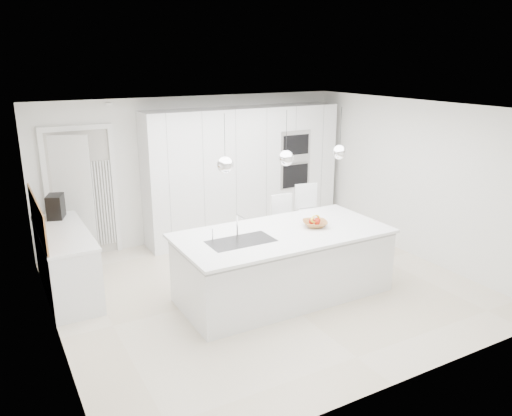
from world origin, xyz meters
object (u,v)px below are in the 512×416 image
island_base (284,266)px  fruit_bowl (315,224)px  espresso_machine (56,206)px  bar_stool_right (311,222)px  bar_stool_left (286,232)px

island_base → fruit_bowl: bearing=2.0°
island_base → espresso_machine: 3.38m
espresso_machine → bar_stool_right: (3.62, -1.20, -0.48)m
fruit_bowl → bar_stool_right: (0.59, 0.93, -0.35)m
island_base → bar_stool_left: bearing=56.6°
espresso_machine → bar_stool_right: bearing=1.3°
island_base → bar_stool_right: bearing=41.0°
espresso_machine → bar_stool_left: bearing=-2.9°
island_base → espresso_machine: bearing=139.7°
island_base → bar_stool_left: 1.05m
island_base → bar_stool_left: (0.57, 0.87, 0.12)m
island_base → espresso_machine: size_ratio=8.19×
island_base → bar_stool_right: size_ratio=2.36×
bar_stool_left → bar_stool_right: (0.52, 0.08, 0.04)m
bar_stool_left → bar_stool_right: bar_stool_right is taller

